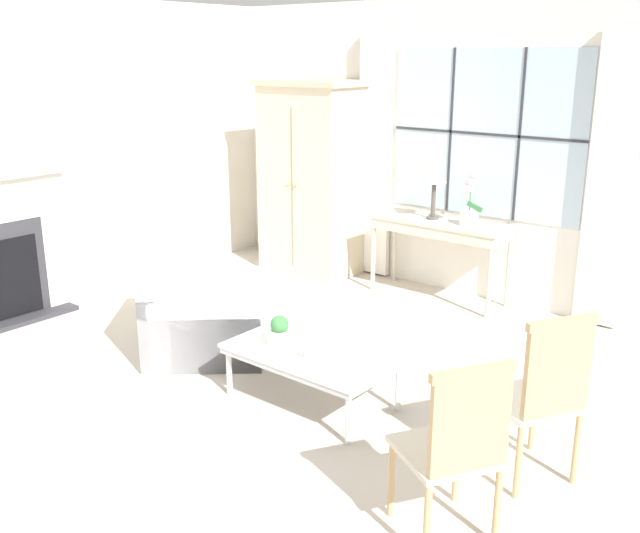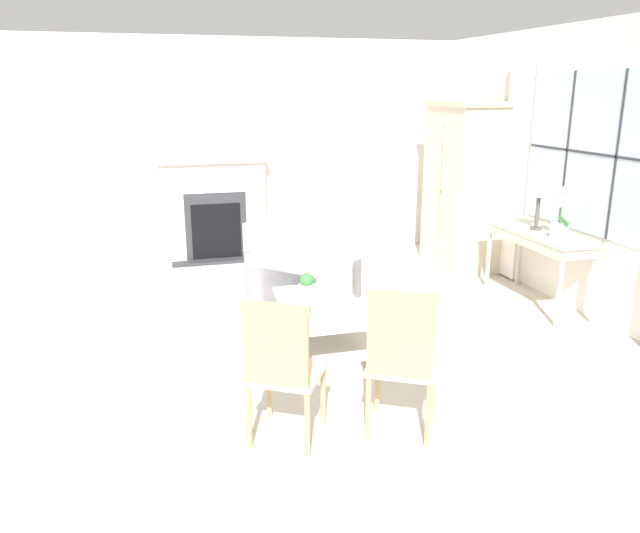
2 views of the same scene
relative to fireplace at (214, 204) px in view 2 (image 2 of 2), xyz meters
name	(u,v)px [view 2 (image 2 of 2)]	position (x,y,z in m)	size (l,w,h in m)	color
ground_plane	(289,339)	(2.91, 0.30, -0.74)	(14.00, 14.00, 0.00)	#BCB2A3
wall_back_windowed	(591,173)	(2.91, 3.32, 0.65)	(7.20, 0.14, 2.80)	silver
wall_left	(280,150)	(-0.12, 0.90, 0.66)	(0.06, 7.20, 2.80)	silver
fireplace	(214,204)	(0.00, 0.00, 0.00)	(0.34, 1.39, 2.15)	#2D2D33
armoire	(463,186)	(1.11, 2.94, 0.28)	(1.10, 0.68, 2.04)	beige
console_table	(540,240)	(2.66, 3.01, -0.05)	(1.35, 0.47, 0.78)	beige
table_lamp	(540,188)	(2.57, 3.00, 0.46)	(0.23, 0.23, 0.55)	#4C4742
potted_orchid	(561,218)	(2.96, 2.99, 0.23)	(0.21, 0.17, 0.52)	white
armchair_upholstered	(301,274)	(1.87, 0.68, -0.46)	(1.26, 1.26, 0.87)	#B2B2B7
side_chair_wooden	(402,355)	(4.68, 0.63, -0.18)	(0.60, 0.60, 1.01)	white
accent_chair_wooden	(281,364)	(4.57, -0.12, -0.19)	(0.60, 0.60, 0.98)	beige
coffee_table	(322,308)	(3.11, 0.56, -0.40)	(1.14, 0.65, 0.39)	silver
potted_plant_small	(307,285)	(2.90, 0.47, -0.24)	(0.13, 0.13, 0.22)	#BCB7AD
pillar_candle	(311,303)	(3.20, 0.43, -0.31)	(0.11, 0.11, 0.11)	silver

